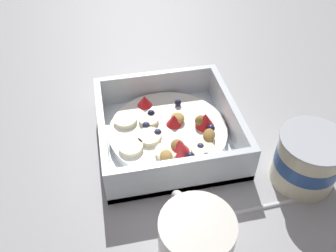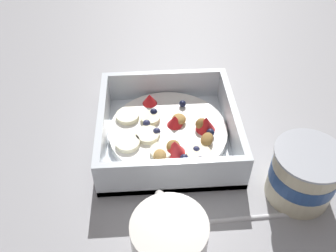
% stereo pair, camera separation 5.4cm
% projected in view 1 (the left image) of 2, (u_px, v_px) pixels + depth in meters
% --- Properties ---
extents(ground_plane, '(2.40, 2.40, 0.00)m').
position_uv_depth(ground_plane, '(178.00, 135.00, 0.57)').
color(ground_plane, '#9E9EA3').
extents(fruit_bowl, '(0.21, 0.21, 0.06)m').
position_uv_depth(fruit_bowl, '(168.00, 132.00, 0.55)').
color(fruit_bowl, white).
rests_on(fruit_bowl, ground).
extents(spoon, '(0.03, 0.17, 0.01)m').
position_uv_depth(spoon, '(210.00, 217.00, 0.46)').
color(spoon, silver).
rests_on(spoon, ground).
extents(yogurt_cup, '(0.09, 0.09, 0.08)m').
position_uv_depth(yogurt_cup, '(307.00, 160.00, 0.48)').
color(yogurt_cup, beige).
rests_on(yogurt_cup, ground).
extents(coffee_mug, '(0.11, 0.08, 0.09)m').
position_uv_depth(coffee_mug, '(195.00, 244.00, 0.39)').
color(coffee_mug, white).
rests_on(coffee_mug, ground).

